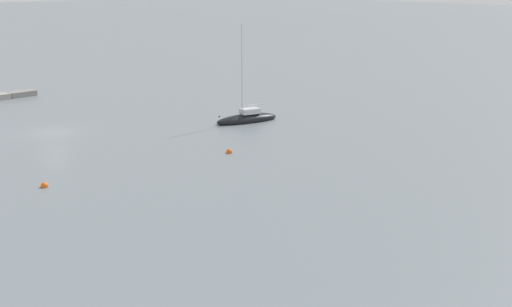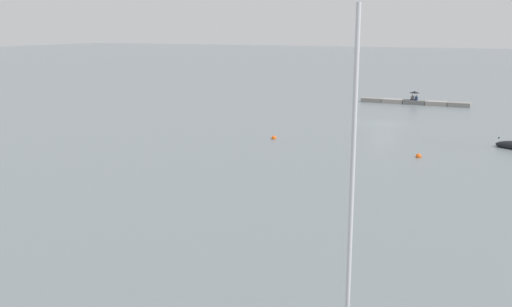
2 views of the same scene
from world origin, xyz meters
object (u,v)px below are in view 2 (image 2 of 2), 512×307
Objects in this scene: umbrella_open_black at (415,92)px; mooring_buoy_mid at (274,138)px; mooring_buoy_near at (419,156)px; person_seated_grey_right at (412,98)px; person_seated_blue_left at (416,98)px.

umbrella_open_black is 32.37m from mooring_buoy_mid.
umbrella_open_black is 2.93× the size of mooring_buoy_near.
mooring_buoy_mid is (7.24, 31.49, -0.76)m from person_seated_grey_right.
person_seated_grey_right is at bearing -102.95° from mooring_buoy_mid.
umbrella_open_black reaches higher than person_seated_blue_left.
person_seated_blue_left and person_seated_grey_right have the same top height.
umbrella_open_black reaches higher than mooring_buoy_near.
mooring_buoy_mid is (13.99, -2.22, 0.00)m from mooring_buoy_near.
mooring_buoy_near is (-6.75, 33.71, -0.76)m from person_seated_grey_right.
person_seated_blue_left reaches higher than mooring_buoy_mid.
mooring_buoy_mid is (7.80, 31.42, -0.76)m from person_seated_blue_left.
person_seated_blue_left reaches higher than mooring_buoy_near.
umbrella_open_black is at bearing 1.42° from person_seated_blue_left.
person_seated_grey_right is 1.52× the size of mooring_buoy_mid.
mooring_buoy_near is 0.99× the size of mooring_buoy_mid.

